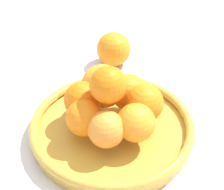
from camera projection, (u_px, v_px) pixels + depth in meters
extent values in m
plane|color=silver|center=(112.00, 135.00, 0.71)|extent=(4.00, 4.00, 0.00)
cylinder|color=gold|center=(112.00, 131.00, 0.71)|extent=(0.30, 0.30, 0.02)
torus|color=gold|center=(112.00, 124.00, 0.70)|extent=(0.31, 0.31, 0.02)
sphere|color=orange|center=(106.00, 129.00, 0.63)|extent=(0.06, 0.06, 0.06)
sphere|color=orange|center=(136.00, 123.00, 0.64)|extent=(0.07, 0.07, 0.07)
sphere|color=orange|center=(144.00, 103.00, 0.68)|extent=(0.07, 0.07, 0.07)
sphere|color=orange|center=(127.00, 91.00, 0.70)|extent=(0.07, 0.07, 0.07)
sphere|color=orange|center=(103.00, 86.00, 0.71)|extent=(0.08, 0.08, 0.08)
sphere|color=orange|center=(83.00, 100.00, 0.68)|extent=(0.07, 0.07, 0.07)
sphere|color=orange|center=(84.00, 118.00, 0.65)|extent=(0.07, 0.07, 0.07)
sphere|color=orange|center=(109.00, 85.00, 0.63)|extent=(0.06, 0.06, 0.06)
sphere|color=orange|center=(114.00, 49.00, 0.88)|extent=(0.08, 0.08, 0.08)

